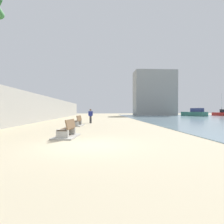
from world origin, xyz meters
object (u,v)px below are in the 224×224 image
object	(u,v)px
bench_far	(77,123)
person_walking	(91,115)
boat_mid_bay	(194,113)
boat_distant	(223,113)
boat_far_left	(194,113)
bench_near	(67,133)

from	to	relation	value
bench_far	person_walking	world-z (taller)	person_walking
boat_mid_bay	bench_far	bearing A→B (deg)	-133.55
person_walking	boat_distant	bearing A→B (deg)	37.59
boat_distant	bench_far	bearing A→B (deg)	-139.67
bench_far	boat_far_left	bearing A→B (deg)	49.41
bench_far	boat_distant	world-z (taller)	boat_distant
boat_mid_bay	bench_near	bearing A→B (deg)	-126.22
boat_distant	boat_far_left	bearing A→B (deg)	146.17
person_walking	boat_far_left	size ratio (longest dim) A/B	0.31
bench_far	boat_mid_bay	distance (m)	36.77
bench_far	boat_distant	distance (m)	45.39
bench_near	boat_distant	distance (m)	50.17
bench_near	bench_far	distance (m)	7.37
bench_near	boat_far_left	bearing A→B (deg)	55.34
bench_near	person_walking	bearing A→B (deg)	86.71
bench_far	boat_far_left	size ratio (longest dim) A/B	0.43
boat_distant	boat_far_left	xyz separation A→B (m)	(-5.99, 4.02, 0.06)
boat_mid_bay	boat_far_left	bearing A→B (deg)	64.09
person_walking	boat_far_left	world-z (taller)	boat_far_left
boat_mid_bay	boat_distant	world-z (taller)	boat_distant
bench_near	bench_far	world-z (taller)	same
boat_distant	boat_mid_bay	bearing A→B (deg)	-163.60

